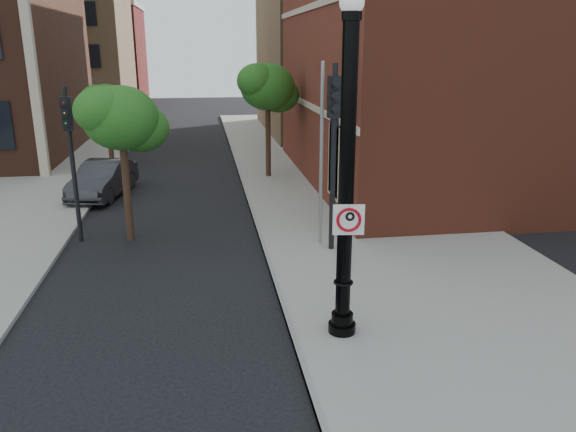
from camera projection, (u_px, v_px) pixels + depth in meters
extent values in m
plane|color=black|center=(195.00, 353.00, 11.32)|extent=(120.00, 120.00, 0.00)
cube|color=gray|center=(353.00, 205.00, 21.63)|extent=(8.00, 60.00, 0.12)
cube|color=gray|center=(8.00, 174.00, 27.02)|extent=(10.00, 50.00, 0.12)
cube|color=gray|center=(251.00, 210.00, 21.05)|extent=(0.10, 60.00, 0.14)
cube|color=brown|center=(551.00, 45.00, 25.15)|extent=(22.00, 16.00, 12.00)
cube|color=black|center=(334.00, 162.00, 19.97)|extent=(0.08, 1.40, 2.40)
cube|color=#C1AE96|center=(309.00, 105.00, 24.27)|extent=(0.06, 16.00, 0.25)
cube|color=#C1AE96|center=(310.00, 7.00, 23.11)|extent=(0.06, 16.00, 0.25)
cube|color=#C1AE96|center=(26.00, 21.00, 24.35)|extent=(0.40, 0.40, 14.00)
cube|color=#937550|center=(57.00, 46.00, 49.46)|extent=(12.00, 12.00, 12.00)
cube|color=maroon|center=(87.00, 55.00, 62.99)|extent=(12.00, 12.00, 10.00)
cube|color=#937550|center=(419.00, 31.00, 40.00)|extent=(22.00, 14.00, 14.00)
cylinder|color=black|center=(342.00, 330.00, 11.94)|extent=(0.59, 0.59, 0.31)
cylinder|color=black|center=(342.00, 319.00, 11.86)|extent=(0.46, 0.46, 0.26)
cylinder|color=black|center=(346.00, 184.00, 11.01)|extent=(0.31, 0.31, 6.07)
torus|color=black|center=(343.00, 282.00, 11.62)|extent=(0.42, 0.42, 0.06)
cylinder|color=black|center=(351.00, 16.00, 10.11)|extent=(0.38, 0.38, 0.16)
sphere|color=silver|center=(352.00, 2.00, 10.04)|extent=(0.46, 0.46, 0.46)
cube|color=white|center=(349.00, 220.00, 11.05)|extent=(0.62, 0.10, 0.63)
cube|color=black|center=(349.00, 206.00, 10.96)|extent=(0.62, 0.09, 0.05)
cube|color=black|center=(348.00, 234.00, 11.13)|extent=(0.62, 0.09, 0.05)
cube|color=black|center=(334.00, 220.00, 11.04)|extent=(0.05, 0.01, 0.63)
cube|color=black|center=(363.00, 220.00, 11.05)|extent=(0.05, 0.01, 0.63)
torus|color=#AD0614|center=(349.00, 220.00, 11.05)|extent=(0.51, 0.13, 0.50)
cube|color=#AD0614|center=(349.00, 220.00, 11.05)|extent=(0.35, 0.05, 0.35)
cube|color=black|center=(346.00, 220.00, 11.05)|extent=(0.06, 0.01, 0.29)
torus|color=black|center=(350.00, 216.00, 11.03)|extent=(0.20, 0.08, 0.19)
cylinder|color=black|center=(349.00, 206.00, 10.97)|extent=(0.03, 0.02, 0.03)
imported|color=#2A292E|center=(103.00, 179.00, 22.98)|extent=(2.43, 4.67, 1.46)
cylinder|color=black|center=(73.00, 167.00, 17.17)|extent=(0.14, 0.14, 4.82)
cube|color=black|center=(67.00, 114.00, 16.70)|extent=(0.35, 0.34, 1.01)
sphere|color=#E50505|center=(63.00, 102.00, 16.45)|extent=(0.18, 0.18, 0.18)
sphere|color=#FF8C00|center=(64.00, 113.00, 16.53)|extent=(0.18, 0.18, 0.18)
sphere|color=#00E519|center=(66.00, 123.00, 16.62)|extent=(0.18, 0.18, 0.18)
cylinder|color=black|center=(333.00, 162.00, 16.11)|extent=(0.16, 0.16, 5.51)
cube|color=black|center=(335.00, 97.00, 15.57)|extent=(0.37, 0.35, 1.15)
sphere|color=#E50505|center=(336.00, 83.00, 15.28)|extent=(0.21, 0.21, 0.21)
sphere|color=#FF8C00|center=(336.00, 95.00, 15.38)|extent=(0.21, 0.21, 0.21)
sphere|color=#00E519|center=(335.00, 108.00, 15.48)|extent=(0.21, 0.21, 0.21)
cylinder|color=#999999|center=(321.00, 158.00, 16.61)|extent=(0.11, 0.11, 5.55)
cylinder|color=black|center=(126.00, 185.00, 17.46)|extent=(0.24, 0.24, 3.62)
ellipsoid|color=#1B5015|center=(121.00, 118.00, 16.86)|extent=(2.28, 2.28, 1.93)
ellipsoid|color=#1B5015|center=(141.00, 128.00, 17.43)|extent=(1.76, 1.76, 1.49)
ellipsoid|color=#1B5015|center=(102.00, 111.00, 16.42)|extent=(1.66, 1.66, 1.41)
cylinder|color=black|center=(110.00, 139.00, 27.56)|extent=(0.24, 0.24, 3.16)
ellipsoid|color=#1B5015|center=(107.00, 102.00, 27.04)|extent=(1.98, 1.98, 1.69)
ellipsoid|color=#1B5015|center=(118.00, 108.00, 27.54)|extent=(1.53, 1.53, 1.30)
ellipsoid|color=#1B5015|center=(96.00, 98.00, 26.66)|extent=(1.44, 1.44, 1.23)
cylinder|color=black|center=(268.00, 136.00, 25.85)|extent=(0.24, 0.24, 3.93)
ellipsoid|color=#1B5015|center=(268.00, 87.00, 25.20)|extent=(2.47, 2.47, 2.10)
ellipsoid|color=#1B5015|center=(279.00, 95.00, 25.82)|extent=(1.91, 1.91, 1.62)
ellipsoid|color=#1B5015|center=(257.00, 81.00, 24.72)|extent=(1.79, 1.79, 1.53)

